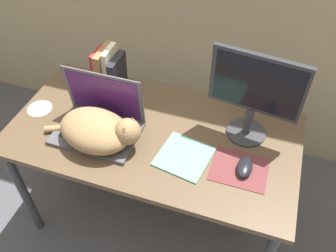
% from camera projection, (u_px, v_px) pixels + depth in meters
% --- Properties ---
extents(desk, '(1.32, 0.69, 0.70)m').
position_uv_depth(desk, '(153.00, 143.00, 1.68)').
color(desk, brown).
rests_on(desk, ground_plane).
extents(laptop, '(0.37, 0.26, 0.27)m').
position_uv_depth(laptop, '(99.00, 122.00, 1.60)').
color(laptop, '#4C4C51').
rests_on(laptop, desk).
extents(cat, '(0.46, 0.29, 0.16)m').
position_uv_depth(cat, '(98.00, 130.00, 1.53)').
color(cat, '#99754C').
rests_on(cat, desk).
extents(external_monitor, '(0.39, 0.18, 0.42)m').
position_uv_depth(external_monitor, '(255.00, 93.00, 1.45)').
color(external_monitor, '#333338').
rests_on(external_monitor, desk).
extents(mousepad, '(0.23, 0.19, 0.00)m').
position_uv_depth(mousepad, '(239.00, 169.00, 1.47)').
color(mousepad, brown).
rests_on(mousepad, desk).
extents(computer_mouse, '(0.06, 0.11, 0.04)m').
position_uv_depth(computer_mouse, '(245.00, 167.00, 1.46)').
color(computer_mouse, black).
rests_on(computer_mouse, mousepad).
extents(book_row, '(0.14, 0.17, 0.24)m').
position_uv_depth(book_row, '(108.00, 70.00, 1.77)').
color(book_row, maroon).
rests_on(book_row, desk).
extents(notepad, '(0.24, 0.24, 0.01)m').
position_uv_depth(notepad, '(184.00, 156.00, 1.52)').
color(notepad, '#6BBC93').
rests_on(notepad, desk).
extents(cd_disc, '(0.12, 0.12, 0.00)m').
position_uv_depth(cd_disc, '(40.00, 109.00, 1.73)').
color(cd_disc, silver).
rests_on(cd_disc, desk).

